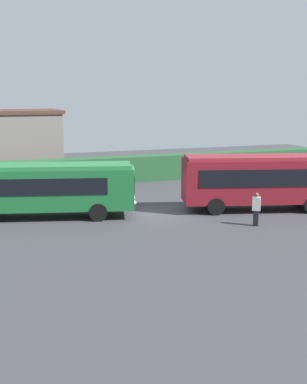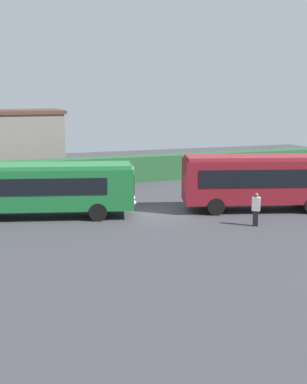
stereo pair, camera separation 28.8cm
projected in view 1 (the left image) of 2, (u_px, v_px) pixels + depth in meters
name	position (u px, v px, depth m)	size (l,w,h in m)	color
ground_plane	(153.00, 213.00, 29.95)	(64.00, 64.00, 0.00)	#38383D
bus_green	(40.00, 187.00, 28.46)	(10.66, 5.18, 3.02)	#19602D
bus_maroon	(260.00, 179.00, 30.31)	(9.42, 4.99, 3.28)	maroon
person_left	(256.00, 208.00, 26.83)	(0.49, 0.46, 1.78)	black
person_center	(302.00, 186.00, 33.35)	(0.33, 0.45, 1.78)	black
hedge_row	(103.00, 170.00, 39.69)	(44.00, 1.54, 2.00)	#24512D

